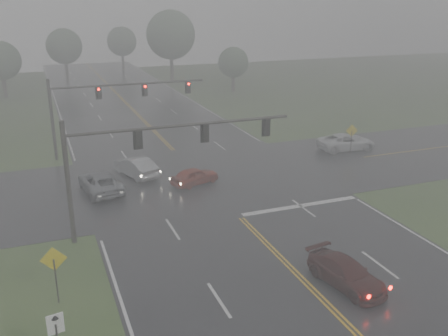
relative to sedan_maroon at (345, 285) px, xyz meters
name	(u,v)px	position (x,y,z in m)	size (l,w,h in m)	color
main_road	(210,187)	(-1.71, 14.99, 0.00)	(18.00, 160.00, 0.02)	black
cross_street	(201,178)	(-1.71, 16.99, 0.00)	(120.00, 14.00, 0.02)	black
stop_bar	(300,206)	(2.79, 9.39, 0.00)	(8.50, 0.50, 0.01)	#BCBCBC
sedan_maroon	(345,285)	(0.00, 0.00, 0.00)	(1.80, 4.42, 1.28)	black
sedan_red	(195,184)	(-2.55, 15.96, 0.00)	(1.51, 3.75, 1.28)	maroon
sedan_silver	(136,176)	(-6.30, 19.35, 0.00)	(1.60, 4.59, 1.51)	#979A9E
car_grey	(101,192)	(-9.36, 16.89, 0.00)	(2.36, 5.13, 1.42)	slate
pickup_white	(346,150)	(13.24, 19.56, 0.00)	(2.46, 5.34, 1.48)	silver
signal_gantry_near	(142,151)	(-7.71, 9.43, 5.03)	(13.52, 0.31, 7.13)	black
signal_gantry_far	(102,100)	(-7.66, 26.00, 4.94)	(13.55, 0.35, 6.99)	black
sign_diamond_west	(54,266)	(-13.13, 3.48, 1.90)	(1.17, 0.14, 2.82)	black
sign_arrow_white	(57,334)	(-13.33, -1.58, 1.89)	(0.60, 0.15, 2.71)	black
sign_diamond_east	(352,134)	(12.97, 18.47, 1.80)	(1.09, 0.30, 2.67)	black
tree_nw_a	(1,61)	(-16.80, 58.43, 5.16)	(5.34, 5.34, 7.85)	#2E251E
tree_ne_a	(171,35)	(8.79, 63.54, 7.68)	(7.94, 7.94, 11.66)	#2E251E
tree_n_mid	(64,46)	(-7.45, 71.71, 5.70)	(5.91, 5.91, 8.68)	#2E251E
tree_e_near	(233,63)	(14.91, 51.47, 4.33)	(4.50, 4.50, 6.61)	#2E251E
tree_n_far	(122,42)	(3.87, 81.45, 5.45)	(5.64, 5.64, 8.29)	#2E251E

